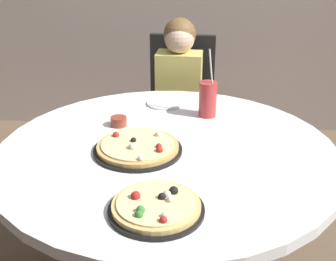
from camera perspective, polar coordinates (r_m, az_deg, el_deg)
The scene contains 8 objects.
dining_table at distance 1.75m, azimuth -0.12°, elevation -4.75°, with size 1.33×1.33×0.75m.
chair_wooden at distance 2.73m, azimuth 1.63°, elevation 3.37°, with size 0.42×0.42×0.95m.
diner_child at distance 2.58m, azimuth 1.21°, elevation 0.96°, with size 0.27×0.42×1.08m.
pizza_veggie at distance 1.67m, azimuth -3.94°, elevation -2.23°, with size 0.34×0.34×0.05m.
pizza_cheese at distance 1.33m, azimuth -1.37°, elevation -9.90°, with size 0.29×0.29×0.05m.
soda_cup at distance 1.98m, azimuth 5.20°, elevation 4.12°, with size 0.08×0.08×0.31m.
sauce_bowl at distance 1.90m, azimuth -6.45°, elevation 1.19°, with size 0.07×0.07×0.04m, color brown.
plate_small at distance 2.13m, azimuth -0.33°, elevation 3.61°, with size 0.18×0.18×0.01m, color white.
Camera 1 is at (0.12, -1.52, 1.52)m, focal length 46.74 mm.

